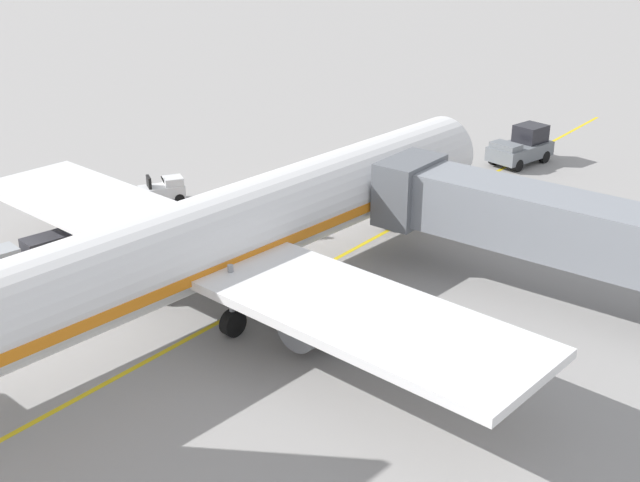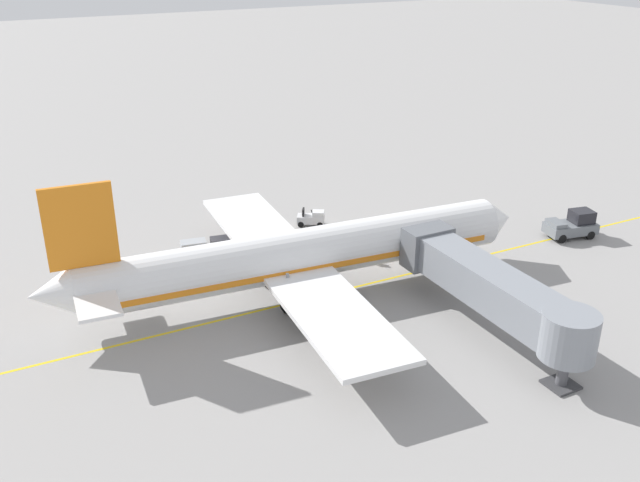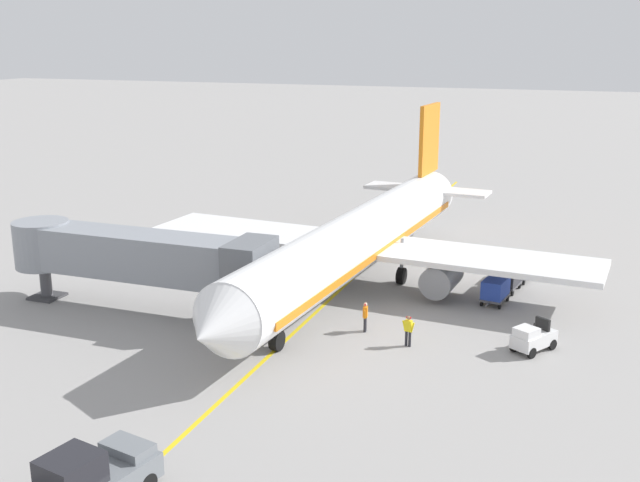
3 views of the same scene
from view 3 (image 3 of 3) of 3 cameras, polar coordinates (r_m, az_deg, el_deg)
name	(u,v)px [view 3 (image 3 of 3)]	position (r m, az deg, el deg)	size (l,w,h in m)	color
ground_plane	(341,289)	(49.33, 1.60, -3.60)	(400.00, 400.00, 0.00)	gray
gate_lead_in_line	(341,289)	(49.33, 1.60, -3.59)	(0.24, 80.00, 0.01)	gold
parked_airliner	(360,239)	(48.89, 3.00, 0.12)	(30.30, 37.35, 10.63)	white
jet_bridge	(136,255)	(45.66, -13.60, -1.02)	(16.79, 3.50, 4.98)	gray
pushback_tractor	(92,479)	(28.45, -16.72, -16.72)	(3.03, 4.75, 2.40)	slate
baggage_tug_lead	(533,338)	(41.14, 15.65, -7.01)	(2.31, 2.76, 1.62)	silver
baggage_cart_front	(495,289)	(47.55, 13.00, -3.51)	(1.64, 2.97, 1.58)	#4C4C51
baggage_cart_second_in_train	(508,276)	(50.15, 13.92, -2.60)	(1.64, 2.97, 1.58)	#4C4C51
baggage_cart_third_in_train	(520,267)	(52.44, 14.72, -1.87)	(1.64, 2.97, 1.58)	#4C4C51
ground_crew_wing_walker	(408,329)	(40.40, 6.63, -6.58)	(0.72, 0.32, 1.69)	#232328
ground_crew_loader	(365,315)	(42.14, 3.41, -5.57)	(0.30, 0.73, 1.69)	#232328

